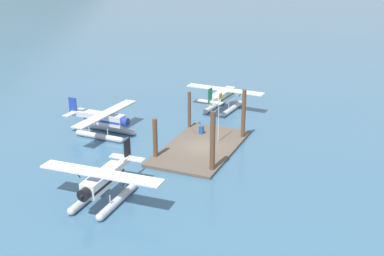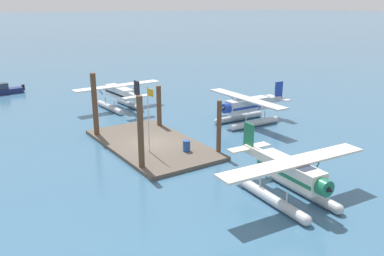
{
  "view_description": "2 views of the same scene",
  "coord_description": "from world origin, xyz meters",
  "views": [
    {
      "loc": [
        -41.02,
        -16.47,
        18.41
      ],
      "look_at": [
        0.75,
        1.35,
        1.83
      ],
      "focal_mm": 43.46,
      "sensor_mm": 36.0,
      "label": 1
    },
    {
      "loc": [
        28.74,
        -15.07,
        11.56
      ],
      "look_at": [
        0.96,
        3.52,
        1.22
      ],
      "focal_mm": 37.64,
      "sensor_mm": 36.0,
      "label": 2
    }
  ],
  "objects": [
    {
      "name": "ground_plane",
      "position": [
        0.0,
        0.0,
        0.0
      ],
      "size": [
        1200.0,
        1200.0,
        0.0
      ],
      "primitive_type": "plane",
      "color": "#38607F"
    },
    {
      "name": "dock_platform",
      "position": [
        0.0,
        0.0,
        0.15
      ],
      "size": [
        12.82,
        6.92,
        0.3
      ],
      "primitive_type": "cube",
      "color": "brown",
      "rests_on": "ground"
    },
    {
      "name": "piling_near_left",
      "position": [
        -4.75,
        -3.01,
        2.92
      ],
      "size": [
        0.48,
        0.48,
        5.84
      ],
      "primitive_type": "cylinder",
      "color": "brown",
      "rests_on": "ground"
    },
    {
      "name": "piling_near_right",
      "position": [
        4.34,
        -3.1,
        2.77
      ],
      "size": [
        0.44,
        0.44,
        5.54
      ],
      "primitive_type": "cylinder",
      "color": "brown",
      "rests_on": "ground"
    },
    {
      "name": "piling_far_left",
      "position": [
        -4.14,
        3.12,
        2.07
      ],
      "size": [
        0.45,
        0.45,
        4.15
      ],
      "primitive_type": "cylinder",
      "color": "brown",
      "rests_on": "ground"
    },
    {
      "name": "piling_far_right",
      "position": [
        4.88,
        3.44,
        2.23
      ],
      "size": [
        0.38,
        0.38,
        4.45
      ],
      "primitive_type": "cylinder",
      "color": "brown",
      "rests_on": "ground"
    },
    {
      "name": "flagpole",
      "position": [
        2.0,
        -1.17,
        3.65
      ],
      "size": [
        0.95,
        0.1,
        5.32
      ],
      "color": "silver",
      "rests_on": "dock_platform"
    },
    {
      "name": "fuel_drum",
      "position": [
        3.42,
        1.35,
        0.74
      ],
      "size": [
        0.62,
        0.62,
        0.88
      ],
      "color": "#1E4C99",
      "rests_on": "dock_platform"
    },
    {
      "name": "mooring_buoy",
      "position": [
        16.3,
        3.35,
        0.31
      ],
      "size": [
        0.61,
        0.61,
        0.61
      ],
      "primitive_type": "sphere",
      "color": "orange",
      "rests_on": "ground"
    },
    {
      "name": "seaplane_white_port_fwd",
      "position": [
        -13.28,
        3.06,
        1.58
      ],
      "size": [
        7.98,
        10.45,
        3.84
      ],
      "color": "#B7BABF",
      "rests_on": "ground"
    },
    {
      "name": "seaplane_silver_bow_centre",
      "position": [
        -0.57,
        11.2,
        1.58
      ],
      "size": [
        10.43,
        7.98,
        3.84
      ],
      "color": "#B7BABF",
      "rests_on": "ground"
    },
    {
      "name": "seaplane_cream_stbd_fwd",
      "position": [
        13.44,
        2.31,
        1.58
      ],
      "size": [
        7.97,
        10.48,
        3.84
      ],
      "color": "#B7BABF",
      "rests_on": "ground"
    },
    {
      "name": "boat_navy_open_sw",
      "position": [
        -29.07,
        -6.54,
        0.49
      ],
      "size": [
        1.83,
        4.89,
        1.5
      ],
      "color": "navy",
      "rests_on": "ground"
    }
  ]
}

